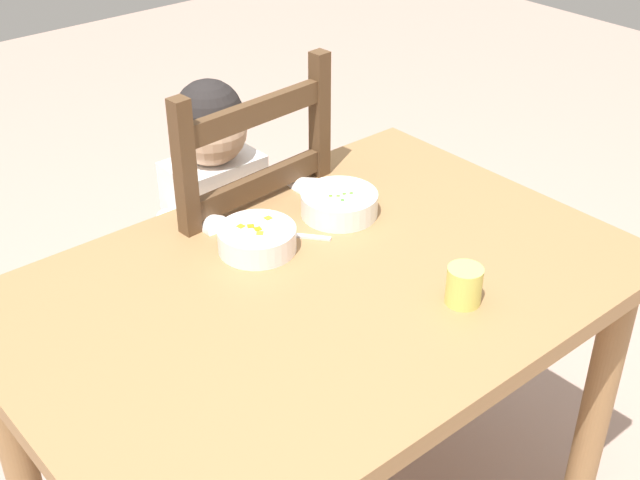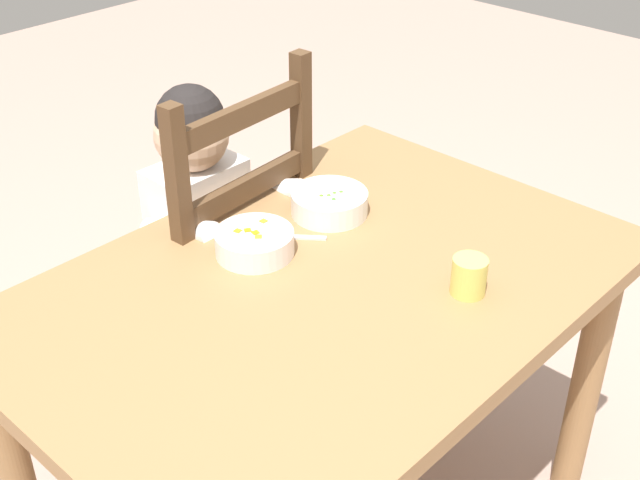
# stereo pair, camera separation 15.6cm
# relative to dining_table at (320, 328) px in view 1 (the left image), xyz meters

# --- Properties ---
(dining_table) EXTENTS (1.21, 0.83, 0.74)m
(dining_table) POSITION_rel_dining_table_xyz_m (0.00, 0.00, 0.00)
(dining_table) COLOR #966E44
(dining_table) RESTS_ON ground
(dining_chair) EXTENTS (0.45, 0.45, 1.04)m
(dining_chair) POSITION_rel_dining_table_xyz_m (0.09, 0.46, -0.14)
(dining_chair) COLOR #503721
(dining_chair) RESTS_ON ground
(child_figure) EXTENTS (0.32, 0.31, 0.98)m
(child_figure) POSITION_rel_dining_table_xyz_m (0.09, 0.46, 0.02)
(child_figure) COLOR white
(child_figure) RESTS_ON ground
(bowl_of_peas) EXTENTS (0.17, 0.17, 0.05)m
(bowl_of_peas) POSITION_rel_dining_table_xyz_m (0.20, 0.17, 0.14)
(bowl_of_peas) COLOR white
(bowl_of_peas) RESTS_ON dining_table
(bowl_of_carrots) EXTENTS (0.16, 0.16, 0.05)m
(bowl_of_carrots) POSITION_rel_dining_table_xyz_m (-0.02, 0.17, 0.14)
(bowl_of_carrots) COLOR white
(bowl_of_carrots) RESTS_ON dining_table
(spoon) EXTENTS (0.10, 0.12, 0.01)m
(spoon) POSITION_rel_dining_table_xyz_m (0.05, 0.17, 0.12)
(spoon) COLOR silver
(spoon) RESTS_ON dining_table
(drinking_cup) EXTENTS (0.07, 0.07, 0.07)m
(drinking_cup) POSITION_rel_dining_table_xyz_m (0.15, -0.22, 0.15)
(drinking_cup) COLOR #DAD05F
(drinking_cup) RESTS_ON dining_table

